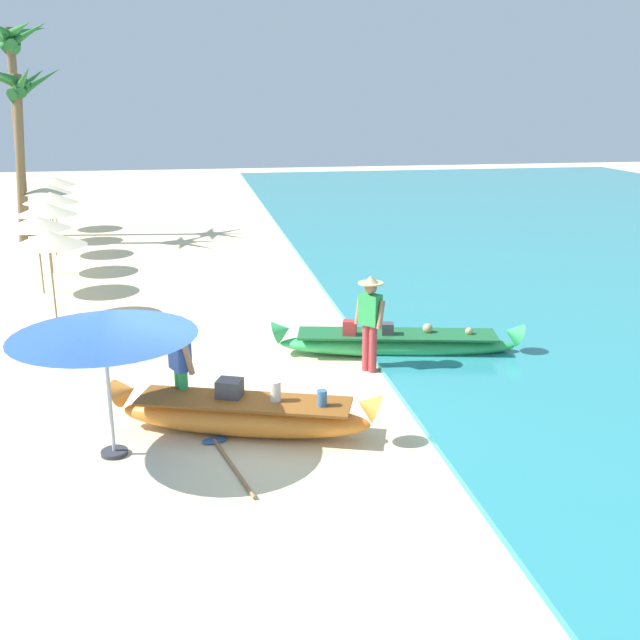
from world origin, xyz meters
name	(u,v)px	position (x,y,z in m)	size (l,w,h in m)	color
ground_plane	(210,430)	(0.00, 0.00, 0.00)	(80.00, 80.00, 0.00)	beige
boat_orange_foreground	(245,415)	(0.49, -0.20, 0.30)	(3.86, 1.82, 0.82)	orange
boat_green_midground	(396,343)	(3.54, 2.65, 0.25)	(4.67, 1.62, 0.72)	#38B760
person_vendor_hatted	(370,317)	(2.85, 1.94, 1.00)	(0.51, 0.53, 1.73)	#B2383D
person_tourist_customer	(180,362)	(-0.38, 0.45, 0.92)	(0.41, 0.58, 1.64)	green
patio_umbrella_large	(103,324)	(-1.30, -0.54, 1.86)	(2.42, 2.42, 2.03)	#B7B7BC
parasol_row_0	(48,239)	(-3.12, 6.34, 1.75)	(1.60, 1.60, 1.91)	#8E6B47
parasol_row_1	(36,222)	(-3.76, 8.56, 1.75)	(1.60, 1.60, 1.91)	#8E6B47
parasol_row_2	(46,209)	(-3.92, 10.80, 1.75)	(1.60, 1.60, 1.91)	#8E6B47
parasol_row_3	(50,197)	(-4.19, 13.20, 1.75)	(1.60, 1.60, 1.91)	#8E6B47
parasol_row_4	(47,189)	(-4.68, 15.50, 1.75)	(1.60, 1.60, 1.91)	#8E6B47
parasol_row_5	(53,181)	(-4.88, 17.88, 1.75)	(1.60, 1.60, 1.91)	#8E6B47
palm_tree_tall_inland	(13,61)	(-5.53, 16.76, 5.74)	(2.37, 2.67, 7.06)	brown
palm_tree_leaning_seaward	(19,100)	(-5.16, 15.18, 4.52)	(2.69, 2.91, 5.62)	brown
paddle	(226,457)	(0.19, -0.94, 0.03)	(0.64, 1.80, 0.05)	#8E6B47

